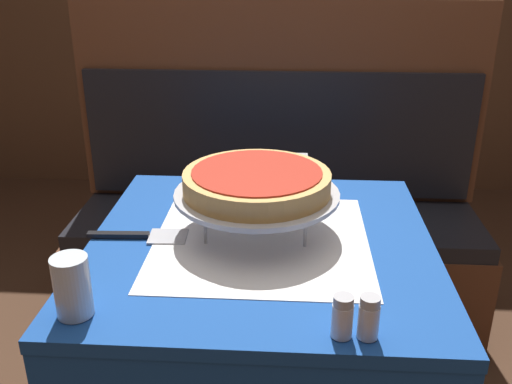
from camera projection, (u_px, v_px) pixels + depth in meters
dining_table_front at (261, 275)px, 1.43m from camera, size 0.83×0.83×0.76m
dining_table_rear at (271, 106)px, 3.06m from camera, size 0.77×0.77×0.76m
booth_bench at (276, 237)px, 2.26m from camera, size 1.56×0.46×1.25m
pizza_pan_stand at (257, 196)px, 1.39m from camera, size 0.40×0.40×0.11m
deep_dish_pizza at (257, 181)px, 1.37m from camera, size 0.36×0.36×0.05m
pizza_server at (140, 236)px, 1.40m from camera, size 0.25×0.08×0.01m
water_glass_near at (72, 286)px, 1.08m from camera, size 0.07×0.07×0.12m
salt_shaker at (342, 317)px, 1.03m from camera, size 0.04×0.04×0.08m
pepper_shaker at (369, 317)px, 1.02m from camera, size 0.04×0.04×0.08m
napkin_holder at (291, 170)px, 1.71m from camera, size 0.10×0.05×0.09m
condiment_caddy at (285, 73)px, 3.07m from camera, size 0.14×0.14×0.19m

